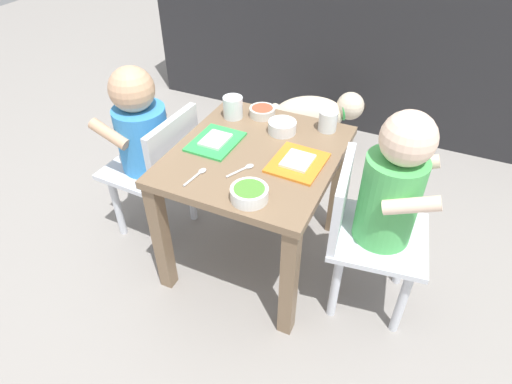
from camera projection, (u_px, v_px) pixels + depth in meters
name	position (u px, v px, depth m)	size (l,w,h in m)	color
ground_plane	(256.00, 253.00, 1.64)	(7.00, 7.00, 0.00)	gray
kitchen_cabinet_back	(355.00, 27.00, 2.17)	(2.15, 0.31, 0.97)	#232326
dining_table	(256.00, 174.00, 1.40)	(0.50, 0.56, 0.46)	#7A6047
seated_child_left	(145.00, 135.00, 1.49)	(0.29, 0.29, 0.67)	silver
seated_child_right	(386.00, 196.00, 1.21)	(0.31, 0.31, 0.71)	silver
dog	(316.00, 115.00, 2.04)	(0.43, 0.29, 0.32)	beige
food_tray_left	(216.00, 141.00, 1.38)	(0.14, 0.18, 0.02)	green
food_tray_right	(298.00, 162.00, 1.29)	(0.16, 0.18, 0.02)	orange
water_cup_left	(328.00, 122.00, 1.43)	(0.06, 0.06, 0.07)	white
water_cup_right	(233.00, 108.00, 1.50)	(0.07, 0.07, 0.07)	white
cereal_bowl_left_side	(249.00, 193.00, 1.16)	(0.10, 0.10, 0.04)	white
veggie_bowl_far	(282.00, 127.00, 1.43)	(0.09, 0.09, 0.04)	white
cereal_bowl_right_side	(262.00, 112.00, 1.51)	(0.09, 0.09, 0.03)	silver
spoon_by_left_tray	(197.00, 175.00, 1.25)	(0.03, 0.10, 0.01)	silver
spoon_by_right_tray	(243.00, 169.00, 1.27)	(0.06, 0.09, 0.01)	silver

